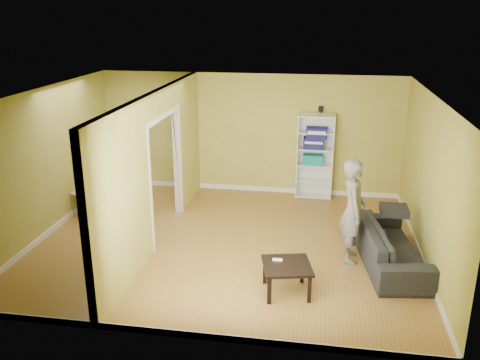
{
  "coord_description": "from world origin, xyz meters",
  "views": [
    {
      "loc": [
        1.52,
        -7.91,
        3.87
      ],
      "look_at": [
        0.2,
        0.2,
        1.1
      ],
      "focal_mm": 38.0,
      "sensor_mm": 36.0,
      "label": 1
    }
  ],
  "objects_px": {
    "coffee_table": "(287,269)",
    "chair_near": "(111,200)",
    "sofa": "(391,240)",
    "bookshelf": "(315,156)",
    "dining_table": "(116,185)",
    "person": "(354,202)",
    "chair_far": "(130,182)",
    "chair_left": "(82,191)"
  },
  "relations": [
    {
      "from": "person",
      "to": "bookshelf",
      "type": "xyz_separation_m",
      "value": [
        -0.66,
        2.88,
        -0.09
      ]
    },
    {
      "from": "chair_near",
      "to": "chair_far",
      "type": "relative_size",
      "value": 1.15
    },
    {
      "from": "bookshelf",
      "to": "sofa",
      "type": "bearing_deg",
      "value": -66.51
    },
    {
      "from": "sofa",
      "to": "coffee_table",
      "type": "height_order",
      "value": "sofa"
    },
    {
      "from": "coffee_table",
      "to": "chair_near",
      "type": "relative_size",
      "value": 0.66
    },
    {
      "from": "sofa",
      "to": "chair_far",
      "type": "relative_size",
      "value": 2.42
    },
    {
      "from": "sofa",
      "to": "chair_near",
      "type": "xyz_separation_m",
      "value": [
        -4.96,
        0.72,
        0.1
      ]
    },
    {
      "from": "chair_near",
      "to": "coffee_table",
      "type": "bearing_deg",
      "value": -35.62
    },
    {
      "from": "chair_near",
      "to": "dining_table",
      "type": "bearing_deg",
      "value": 94.63
    },
    {
      "from": "person",
      "to": "coffee_table",
      "type": "bearing_deg",
      "value": 138.84
    },
    {
      "from": "sofa",
      "to": "dining_table",
      "type": "xyz_separation_m",
      "value": [
        -5.07,
        1.27,
        0.19
      ]
    },
    {
      "from": "chair_near",
      "to": "person",
      "type": "bearing_deg",
      "value": -15.75
    },
    {
      "from": "person",
      "to": "dining_table",
      "type": "xyz_separation_m",
      "value": [
        -4.46,
        1.23,
        -0.39
      ]
    },
    {
      "from": "dining_table",
      "to": "sofa",
      "type": "bearing_deg",
      "value": -14.06
    },
    {
      "from": "chair_near",
      "to": "sofa",
      "type": "bearing_deg",
      "value": -15.18
    },
    {
      "from": "sofa",
      "to": "dining_table",
      "type": "bearing_deg",
      "value": 68.03
    },
    {
      "from": "coffee_table",
      "to": "chair_left",
      "type": "relative_size",
      "value": 0.7
    },
    {
      "from": "sofa",
      "to": "bookshelf",
      "type": "bearing_deg",
      "value": 15.58
    },
    {
      "from": "person",
      "to": "chair_near",
      "type": "height_order",
      "value": "person"
    },
    {
      "from": "coffee_table",
      "to": "chair_far",
      "type": "height_order",
      "value": "chair_far"
    },
    {
      "from": "person",
      "to": "bookshelf",
      "type": "relative_size",
      "value": 1.1
    },
    {
      "from": "person",
      "to": "dining_table",
      "type": "relative_size",
      "value": 1.82
    },
    {
      "from": "chair_left",
      "to": "sofa",
      "type": "bearing_deg",
      "value": 87.52
    },
    {
      "from": "person",
      "to": "chair_far",
      "type": "height_order",
      "value": "person"
    },
    {
      "from": "coffee_table",
      "to": "chair_near",
      "type": "height_order",
      "value": "chair_near"
    },
    {
      "from": "sofa",
      "to": "person",
      "type": "distance_m",
      "value": 0.85
    },
    {
      "from": "bookshelf",
      "to": "coffee_table",
      "type": "distance_m",
      "value": 4.12
    },
    {
      "from": "person",
      "to": "chair_far",
      "type": "distance_m",
      "value": 4.88
    },
    {
      "from": "dining_table",
      "to": "chair_near",
      "type": "relative_size",
      "value": 1.07
    },
    {
      "from": "bookshelf",
      "to": "dining_table",
      "type": "xyz_separation_m",
      "value": [
        -3.8,
        -1.66,
        -0.3
      ]
    },
    {
      "from": "coffee_table",
      "to": "dining_table",
      "type": "height_order",
      "value": "dining_table"
    },
    {
      "from": "sofa",
      "to": "chair_near",
      "type": "height_order",
      "value": "chair_near"
    },
    {
      "from": "dining_table",
      "to": "chair_far",
      "type": "height_order",
      "value": "chair_far"
    },
    {
      "from": "chair_far",
      "to": "bookshelf",
      "type": "bearing_deg",
      "value": -169.36
    },
    {
      "from": "dining_table",
      "to": "chair_left",
      "type": "height_order",
      "value": "chair_left"
    },
    {
      "from": "person",
      "to": "chair_near",
      "type": "bearing_deg",
      "value": 78.4
    },
    {
      "from": "chair_left",
      "to": "chair_near",
      "type": "relative_size",
      "value": 0.94
    },
    {
      "from": "bookshelf",
      "to": "chair_far",
      "type": "relative_size",
      "value": 2.03
    },
    {
      "from": "person",
      "to": "coffee_table",
      "type": "height_order",
      "value": "person"
    },
    {
      "from": "person",
      "to": "chair_left",
      "type": "distance_m",
      "value": 5.31
    },
    {
      "from": "bookshelf",
      "to": "chair_near",
      "type": "bearing_deg",
      "value": -149.01
    },
    {
      "from": "coffee_table",
      "to": "dining_table",
      "type": "distance_m",
      "value": 4.27
    }
  ]
}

